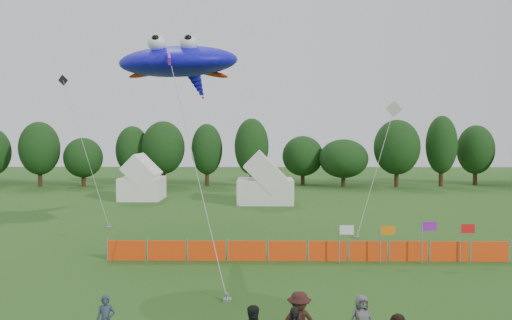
{
  "coord_description": "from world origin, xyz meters",
  "views": [
    {
      "loc": [
        0.26,
        -15.0,
        6.3
      ],
      "look_at": [
        0.0,
        6.0,
        5.2
      ],
      "focal_mm": 35.0,
      "sensor_mm": 36.0,
      "label": 1
    }
  ],
  "objects_px": {
    "tent_right": "(265,183)",
    "stingray_kite": "(180,63)",
    "spectator_e": "(361,320)",
    "tent_left": "(142,181)",
    "barrier_fence": "(307,251)"
  },
  "relations": [
    {
      "from": "barrier_fence",
      "to": "spectator_e",
      "type": "xyz_separation_m",
      "value": [
        0.71,
        -9.88,
        0.26
      ]
    },
    {
      "from": "barrier_fence",
      "to": "spectator_e",
      "type": "bearing_deg",
      "value": -85.87
    },
    {
      "from": "tent_left",
      "to": "stingray_kite",
      "type": "bearing_deg",
      "value": -71.39
    },
    {
      "from": "spectator_e",
      "to": "stingray_kite",
      "type": "distance_m",
      "value": 16.27
    },
    {
      "from": "tent_right",
      "to": "spectator_e",
      "type": "height_order",
      "value": "tent_right"
    },
    {
      "from": "barrier_fence",
      "to": "stingray_kite",
      "type": "height_order",
      "value": "stingray_kite"
    },
    {
      "from": "spectator_e",
      "to": "stingray_kite",
      "type": "height_order",
      "value": "stingray_kite"
    },
    {
      "from": "barrier_fence",
      "to": "tent_right",
      "type": "bearing_deg",
      "value": 95.41
    },
    {
      "from": "barrier_fence",
      "to": "stingray_kite",
      "type": "relative_size",
      "value": 1.29
    },
    {
      "from": "spectator_e",
      "to": "tent_left",
      "type": "bearing_deg",
      "value": 103.27
    },
    {
      "from": "tent_right",
      "to": "stingray_kite",
      "type": "bearing_deg",
      "value": -103.29
    },
    {
      "from": "tent_right",
      "to": "barrier_fence",
      "type": "xyz_separation_m",
      "value": [
        1.96,
        -20.67,
        -1.32
      ]
    },
    {
      "from": "spectator_e",
      "to": "tent_right",
      "type": "bearing_deg",
      "value": 84.52
    },
    {
      "from": "tent_left",
      "to": "barrier_fence",
      "type": "distance_m",
      "value": 26.86
    },
    {
      "from": "tent_right",
      "to": "stingray_kite",
      "type": "distance_m",
      "value": 21.35
    }
  ]
}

